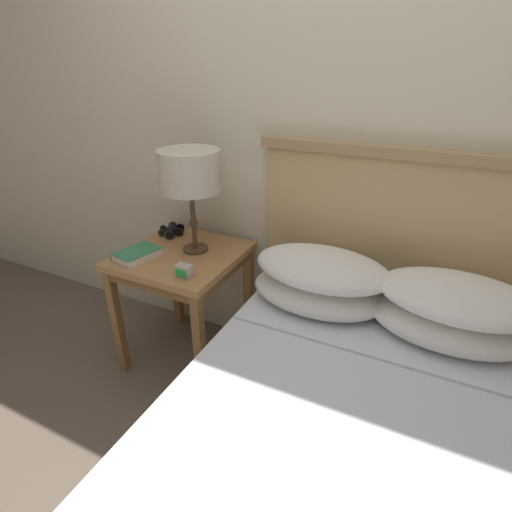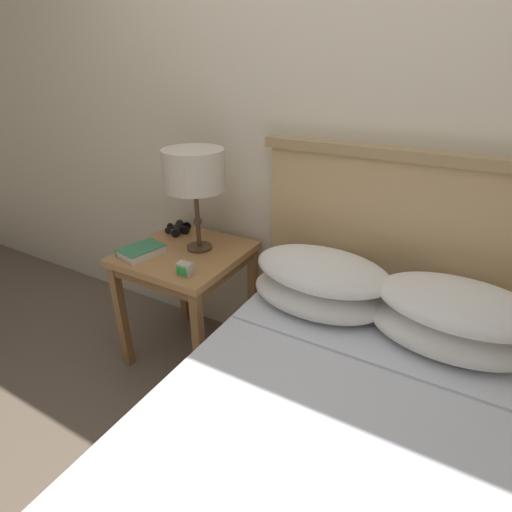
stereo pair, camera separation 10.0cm
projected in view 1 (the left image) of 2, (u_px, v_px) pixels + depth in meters
wall_back at (326, 119)px, 1.78m from camera, size 8.00×0.06×2.60m
nightstand at (182, 268)px, 2.07m from camera, size 0.58×0.58×0.66m
bed at (343, 446)px, 1.40m from camera, size 1.32×1.81×1.22m
table_lamp at (190, 173)px, 1.88m from camera, size 0.30×0.30×0.51m
book_on_nightstand at (137, 254)px, 1.97m from camera, size 0.19×0.23×0.04m
binoculars_pair at (171, 230)px, 2.23m from camera, size 0.16×0.16×0.05m
alarm_clock at (184, 271)px, 1.79m from camera, size 0.07×0.05×0.06m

